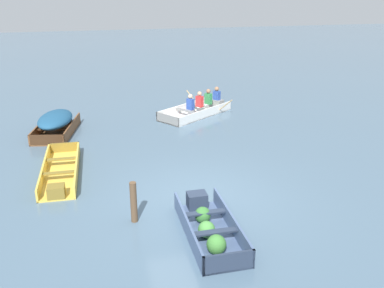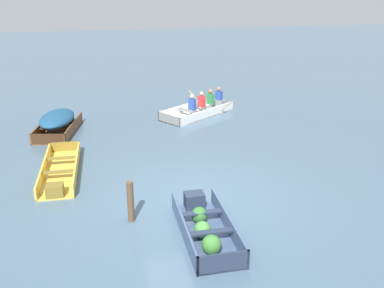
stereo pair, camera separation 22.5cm
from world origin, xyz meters
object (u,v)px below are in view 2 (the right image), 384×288
(dinghy_slate_blue_foreground, at_px, (205,227))
(skiff_yellow_near_moored, at_px, (60,171))
(mooring_post, at_px, (131,202))
(skiff_wooden_brown_mid_moored, at_px, (58,121))
(rowboat_white_with_crew, at_px, (201,108))

(dinghy_slate_blue_foreground, height_order, skiff_yellow_near_moored, dinghy_slate_blue_foreground)
(dinghy_slate_blue_foreground, height_order, mooring_post, mooring_post)
(skiff_wooden_brown_mid_moored, height_order, rowboat_white_with_crew, rowboat_white_with_crew)
(skiff_yellow_near_moored, bearing_deg, mooring_post, -58.23)
(skiff_yellow_near_moored, xyz_separation_m, rowboat_white_with_crew, (5.15, 4.93, 0.11))
(dinghy_slate_blue_foreground, distance_m, mooring_post, 1.75)
(dinghy_slate_blue_foreground, height_order, skiff_wooden_brown_mid_moored, skiff_wooden_brown_mid_moored)
(dinghy_slate_blue_foreground, height_order, rowboat_white_with_crew, rowboat_white_with_crew)
(skiff_wooden_brown_mid_moored, bearing_deg, skiff_yellow_near_moored, -84.93)
(dinghy_slate_blue_foreground, distance_m, skiff_wooden_brown_mid_moored, 8.27)
(dinghy_slate_blue_foreground, xyz_separation_m, skiff_wooden_brown_mid_moored, (-3.57, 7.46, 0.26))
(mooring_post, bearing_deg, skiff_yellow_near_moored, 121.77)
(skiff_yellow_near_moored, distance_m, skiff_wooden_brown_mid_moored, 3.77)
(skiff_wooden_brown_mid_moored, relative_size, mooring_post, 2.81)
(skiff_yellow_near_moored, relative_size, rowboat_white_with_crew, 1.00)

